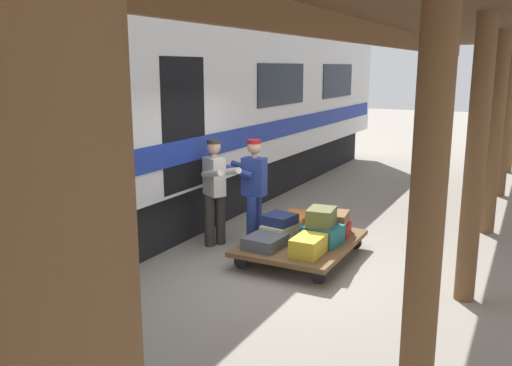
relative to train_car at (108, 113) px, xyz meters
The scene contains 15 objects.
ground_plane 3.97m from the train_car, behind, with size 60.00×60.00×0.00m, color gray.
platform_canopy 5.67m from the train_car, behind, with size 3.20×19.30×3.56m.
train_car is the anchor object (origin of this frame).
luggage_cart 3.76m from the train_car, behind, with size 1.47×1.95×0.28m.
suitcase_cream_canvas 3.40m from the train_car, behind, with size 0.40×0.62×0.21m, color beige.
suitcase_red_plastic 4.08m from the train_car, 165.38° to the right, with size 0.45×0.46×0.17m, color #AD231E.
suitcase_yellow_case 3.96m from the train_car, behind, with size 0.37×0.54×0.26m, color gold.
suitcase_teal_softside 3.97m from the train_car, behind, with size 0.50×0.48×0.27m, color #1E666B.
suitcase_slate_roller 3.39m from the train_car, behind, with size 0.49×0.56×0.17m, color #4C515B.
suitcase_orange_carryall 3.50m from the train_car, 162.28° to the right, with size 0.43×0.63×0.23m, color #CC6B23.
suitcase_navy_fabric 3.30m from the train_car, behind, with size 0.42×0.43×0.15m, color navy.
suitcase_olive_duffel 3.85m from the train_car, behind, with size 0.36×0.45×0.26m, color brown.
suitcase_brown_leather 4.04m from the train_car, 165.91° to the right, with size 0.33×0.49×0.18m, color brown.
porter_in_overalls 2.67m from the train_car, 164.93° to the right, with size 0.68×0.44×1.70m.
porter_by_door 2.16m from the train_car, 169.40° to the right, with size 0.74×0.62×1.70m.
Camera 1 is at (-2.80, 6.67, 2.80)m, focal length 37.75 mm.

